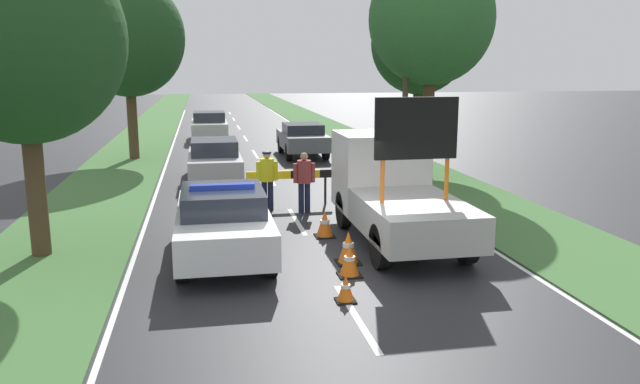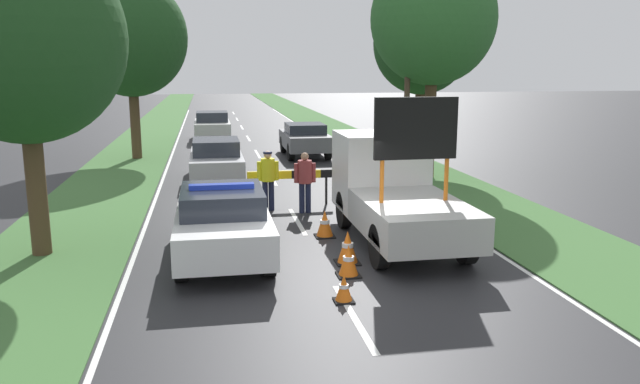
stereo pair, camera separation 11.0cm
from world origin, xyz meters
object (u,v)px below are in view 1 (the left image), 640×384
(road_barrier, at_px, (291,177))
(roadside_tree_mid_right, at_px, (127,37))
(traffic_cone_near_police, at_px, (350,261))
(queued_car_suv_grey, at_px, (303,139))
(police_car, at_px, (223,221))
(roadside_tree_near_right, at_px, (22,38))
(queued_car_sedan_silver, at_px, (215,159))
(queued_car_van_white, at_px, (209,125))
(work_truck, at_px, (393,189))
(traffic_cone_behind_barrier, at_px, (346,288))
(police_officer, at_px, (267,175))
(traffic_cone_centre_front, at_px, (348,247))
(traffic_cone_near_truck, at_px, (325,224))
(roadside_tree_near_left, at_px, (431,19))
(utility_pole, at_px, (405,91))
(roadside_tree_mid_left, at_px, (420,44))
(pedestrian_civilian, at_px, (304,178))

(road_barrier, distance_m, roadside_tree_mid_right, 12.49)
(traffic_cone_near_police, bearing_deg, queued_car_suv_grey, 84.08)
(traffic_cone_near_police, bearing_deg, police_car, 144.64)
(police_car, bearing_deg, roadside_tree_near_right, 172.75)
(police_car, bearing_deg, queued_car_suv_grey, 79.66)
(queued_car_sedan_silver, xyz_separation_m, queued_car_van_white, (-0.01, 12.32, 0.04))
(work_truck, xyz_separation_m, traffic_cone_behind_barrier, (-2.01, -3.82, -0.93))
(police_officer, xyz_separation_m, traffic_cone_centre_front, (1.14, -5.08, -0.67))
(road_barrier, height_order, traffic_cone_behind_barrier, road_barrier)
(traffic_cone_near_truck, height_order, roadside_tree_near_left, roadside_tree_near_left)
(work_truck, bearing_deg, police_car, 14.24)
(work_truck, distance_m, traffic_cone_near_police, 3.12)
(road_barrier, xyz_separation_m, traffic_cone_centre_front, (0.41, -5.59, -0.50))
(police_car, xyz_separation_m, queued_car_sedan_silver, (0.02, 9.25, -0.03))
(traffic_cone_near_police, height_order, queued_car_van_white, queued_car_van_white)
(traffic_cone_centre_front, relative_size, queued_car_van_white, 0.16)
(traffic_cone_near_truck, xyz_separation_m, roadside_tree_near_right, (-6.27, -0.35, 4.23))
(road_barrier, distance_m, traffic_cone_near_police, 6.40)
(queued_car_suv_grey, height_order, queued_car_van_white, queued_car_van_white)
(traffic_cone_near_police, relative_size, utility_pole, 0.10)
(work_truck, height_order, traffic_cone_centre_front, work_truck)
(traffic_cone_centre_front, bearing_deg, roadside_tree_mid_left, 64.59)
(roadside_tree_mid_left, bearing_deg, traffic_cone_centre_front, -115.41)
(pedestrian_civilian, relative_size, roadside_tree_mid_right, 0.22)
(road_barrier, bearing_deg, traffic_cone_centre_front, -85.95)
(road_barrier, height_order, pedestrian_civilian, pedestrian_civilian)
(queued_car_suv_grey, height_order, roadside_tree_near_left, roadside_tree_near_left)
(roadside_tree_mid_left, relative_size, utility_pole, 1.13)
(traffic_cone_near_truck, relative_size, roadside_tree_near_left, 0.08)
(work_truck, xyz_separation_m, utility_pole, (2.65, 7.22, 1.97))
(police_car, xyz_separation_m, traffic_cone_centre_front, (2.51, -0.88, -0.45))
(roadside_tree_near_left, bearing_deg, queued_car_sedan_silver, 173.05)
(roadside_tree_near_right, distance_m, roadside_tree_mid_left, 15.55)
(utility_pole, bearing_deg, traffic_cone_behind_barrier, -112.85)
(road_barrier, height_order, roadside_tree_near_left, roadside_tree_near_left)
(pedestrian_civilian, distance_m, roadside_tree_mid_left, 9.90)
(traffic_cone_behind_barrier, xyz_separation_m, roadside_tree_near_right, (-5.82, 3.81, 4.31))
(traffic_cone_near_police, bearing_deg, pedestrian_civilian, 90.08)
(police_officer, xyz_separation_m, pedestrian_civilian, (0.97, -0.47, -0.02))
(road_barrier, xyz_separation_m, utility_pole, (4.52, 3.36, 2.30))
(traffic_cone_near_police, distance_m, roadside_tree_mid_left, 14.47)
(traffic_cone_centre_front, height_order, roadside_tree_near_right, roadside_tree_near_right)
(utility_pole, bearing_deg, work_truck, -110.12)
(traffic_cone_behind_barrier, distance_m, queued_car_sedan_silver, 12.38)
(police_car, relative_size, traffic_cone_near_police, 7.52)
(queued_car_van_white, bearing_deg, roadside_tree_mid_right, 62.76)
(work_truck, distance_m, traffic_cone_behind_barrier, 4.42)
(roadside_tree_mid_left, distance_m, roadside_tree_mid_right, 12.17)
(police_officer, xyz_separation_m, queued_car_sedan_silver, (-1.35, 5.05, -0.24))
(work_truck, height_order, queued_car_van_white, work_truck)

